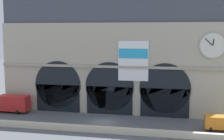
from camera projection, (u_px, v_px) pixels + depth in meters
The scene contains 5 objects.
ground_plane at pixel (103, 122), 49.49m from camera, with size 200.00×200.00×0.00m, color #54565B.
quay_parapet_wall at pixel (95, 129), 44.50m from camera, with size 90.00×0.70×0.93m, color beige.
station_building at pixel (113, 57), 55.68m from camera, with size 40.78×5.74×20.66m.
box_truck_west at pixel (10, 103), 55.49m from camera, with size 7.50×2.91×3.12m.
van_east at pixel (222, 122), 45.17m from camera, with size 5.20×2.48×2.20m.
Camera 1 is at (10.84, -46.80, 14.74)m, focal length 48.58 mm.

